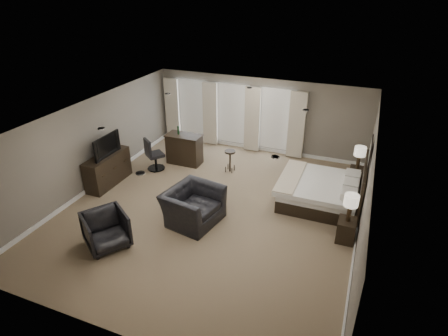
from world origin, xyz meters
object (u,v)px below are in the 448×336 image
at_px(nightstand_near, 346,230).
at_px(tv, 105,153).
at_px(bar_stool_right, 230,161).
at_px(nightstand_far, 356,176).
at_px(lamp_near, 350,208).
at_px(armchair_near, 193,201).
at_px(bar_stool_left, 174,152).
at_px(bed, 320,181).
at_px(armchair_far, 106,229).
at_px(dresser, 108,169).
at_px(lamp_far, 359,158).
at_px(bar_counter, 184,149).
at_px(desk_chair, 155,154).

distance_m(nightstand_near, tv, 6.96).
height_order(nightstand_near, tv, tv).
height_order(tv, bar_stool_right, tv).
relative_size(nightstand_far, lamp_near, 0.77).
bearing_deg(bar_stool_right, armchair_near, -87.73).
xyz_separation_m(lamp_near, bar_stool_left, (-5.78, 2.23, -0.52)).
xyz_separation_m(bed, nightstand_near, (0.89, -1.45, -0.41)).
distance_m(bed, lamp_near, 1.71).
distance_m(armchair_far, bar_stool_right, 4.73).
height_order(bar_stool_left, bar_stool_right, bar_stool_left).
bearing_deg(bar_stool_left, dresser, -119.09).
relative_size(dresser, armchair_near, 1.18).
xyz_separation_m(lamp_far, bar_counter, (-5.43, -0.61, -0.37)).
xyz_separation_m(tv, armchair_near, (3.23, -0.82, -0.41)).
distance_m(nightstand_far, lamp_near, 2.97).
relative_size(lamp_far, dresser, 0.43).
height_order(armchair_far, bar_stool_right, armchair_far).
bearing_deg(dresser, tv, 0.00).
height_order(tv, armchair_far, tv).
distance_m(bar_stool_left, desk_chair, 0.78).
bearing_deg(bar_counter, armchair_near, -59.18).
relative_size(lamp_near, armchair_near, 0.50).
bearing_deg(nightstand_near, dresser, 178.43).
height_order(nightstand_near, lamp_far, lamp_far).
relative_size(nightstand_far, bar_stool_left, 0.72).
distance_m(nightstand_near, lamp_far, 2.96).
height_order(nightstand_far, desk_chair, desk_chair).
distance_m(lamp_near, bar_stool_left, 6.22).
bearing_deg(dresser, bed, 11.80).
relative_size(nightstand_near, lamp_far, 0.79).
bearing_deg(lamp_far, bar_stool_left, -173.43).
bearing_deg(bar_stool_right, nightstand_near, -30.90).
relative_size(nightstand_far, lamp_far, 0.77).
bearing_deg(armchair_near, nightstand_far, -35.86).
bearing_deg(bar_counter, nightstand_near, -22.90).
xyz_separation_m(lamp_far, dresser, (-6.92, -2.71, -0.41)).
bearing_deg(lamp_far, tv, -158.61).
xyz_separation_m(lamp_far, tv, (-6.92, -2.71, 0.13)).
bearing_deg(bar_counter, bed, -10.53).
height_order(lamp_near, desk_chair, lamp_near).
xyz_separation_m(bed, armchair_near, (-2.80, -2.08, -0.08)).
distance_m(armchair_near, armchair_far, 2.17).
height_order(nightstand_far, dresser, dresser).
relative_size(nightstand_far, tv, 0.48).
height_order(bar_counter, bar_stool_right, bar_counter).
relative_size(nightstand_far, armchair_far, 0.57).
bearing_deg(nightstand_near, bar_stool_right, 149.10).
height_order(lamp_far, dresser, lamp_far).
bearing_deg(lamp_near, tv, 178.43).
bearing_deg(bar_counter, armchair_far, -85.91).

